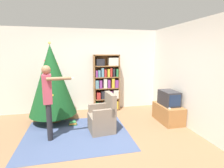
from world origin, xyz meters
name	(u,v)px	position (x,y,z in m)	size (l,w,h in m)	color
ground_plane	(95,142)	(0.00, 0.00, 0.00)	(14.00, 14.00, 0.00)	#846042
wall_back	(86,70)	(0.00, 2.26, 1.30)	(8.00, 0.10, 2.60)	silver
wall_right	(200,78)	(2.41, 0.00, 1.30)	(0.10, 8.00, 2.60)	silver
area_rug	(77,134)	(-0.37, 0.44, 0.00)	(2.36, 1.98, 0.01)	#3D4C70
bookshelf	(107,84)	(0.65, 2.03, 0.86)	(0.81, 0.30, 1.80)	brown
tv_stand	(168,113)	(2.08, 0.69, 0.23)	(0.51, 0.91, 0.47)	#996638
television	(169,98)	(2.08, 0.69, 0.66)	(0.39, 0.58, 0.39)	#28282D
game_remote	(169,108)	(1.93, 0.42, 0.48)	(0.04, 0.12, 0.02)	white
christmas_tree	(52,80)	(-0.97, 1.41, 1.14)	(1.24, 1.24, 2.14)	#4C3323
armchair	(103,118)	(0.25, 0.49, 0.32)	(0.63, 0.62, 0.92)	#7A6B5B
standing_person	(48,96)	(-0.94, 0.39, 0.95)	(0.66, 0.47, 1.60)	#232328
book_pile_near_tree	(73,123)	(-0.46, 1.01, 0.05)	(0.23, 0.16, 0.09)	#2D7A42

